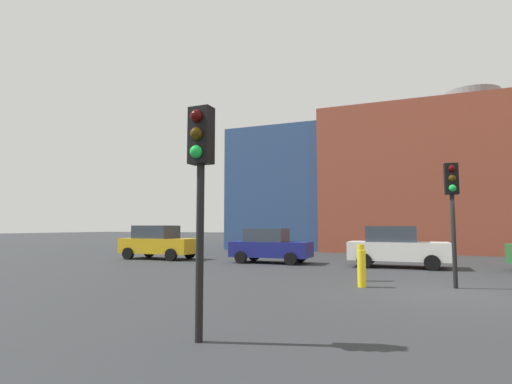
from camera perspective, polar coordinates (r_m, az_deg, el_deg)
ground_plane at (r=11.89m, az=25.09°, el=-12.84°), size 200.00×200.00×0.00m
building_backdrop at (r=34.39m, az=28.75°, el=0.96°), size 35.91×13.86×11.97m
parked_car_0 at (r=22.35m, az=-13.68°, el=-6.97°), size 4.13×2.03×1.79m
parked_car_1 at (r=19.40m, az=1.99°, el=-7.65°), size 3.79×1.86×1.64m
parked_car_2 at (r=18.30m, az=19.30°, el=-7.36°), size 4.04×1.99×1.75m
traffic_light_near_left at (r=6.28m, az=-7.97°, el=3.56°), size 0.37×0.37×3.60m
traffic_light_island at (r=12.73m, az=26.13°, el=-0.46°), size 0.38×0.38×3.54m
bollard_yellow_0 at (r=12.09m, az=14.80°, el=-10.49°), size 0.24×0.24×1.05m
bollard_yellow_1 at (r=13.46m, az=14.71°, el=-9.68°), size 0.24×0.24×1.16m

